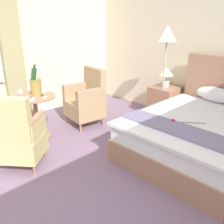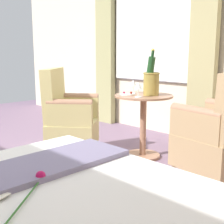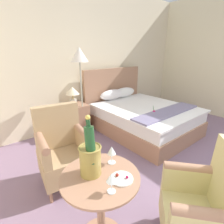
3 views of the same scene
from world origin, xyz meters
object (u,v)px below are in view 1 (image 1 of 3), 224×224
at_px(bed, 202,132).
at_px(champagne_bucket, 35,85).
at_px(armchair_by_window, 87,100).
at_px(wine_glass_near_edge, 44,90).
at_px(side_table_round, 36,113).
at_px(wine_glass_near_bucket, 20,91).
at_px(armchair_facing_bed, 17,136).
at_px(bedside_lamp, 166,74).
at_px(floor_lamp_brass, 167,43).
at_px(nightstand, 164,102).
at_px(snack_plate, 29,99).

xyz_separation_m(bed, champagne_bucket, (-2.12, -1.35, 0.54)).
bearing_deg(armchair_by_window, wine_glass_near_edge, -84.12).
xyz_separation_m(bed, side_table_round, (-2.08, -1.41, 0.10)).
distance_m(wine_glass_near_bucket, armchair_facing_bed, 0.83).
xyz_separation_m(bedside_lamp, side_table_round, (-0.90, -2.20, -0.43)).
height_order(bedside_lamp, champagne_bucket, champagne_bucket).
relative_size(side_table_round, armchair_by_window, 0.70).
relative_size(wine_glass_near_edge, armchair_by_window, 0.16).
relative_size(floor_lamp_brass, armchair_facing_bed, 1.72).
bearing_deg(floor_lamp_brass, nightstand, 113.76).
xyz_separation_m(bedside_lamp, snack_plate, (-0.79, -2.34, -0.15)).
distance_m(floor_lamp_brass, wine_glass_near_bucket, 2.49).
xyz_separation_m(nightstand, wine_glass_near_bucket, (-0.94, -2.39, 0.52)).
bearing_deg(floor_lamp_brass, armchair_by_window, -130.50).
distance_m(champagne_bucket, wine_glass_near_bucket, 0.26).
bearing_deg(side_table_round, champagne_bucket, 122.92).
height_order(bed, snack_plate, bed).
relative_size(wine_glass_near_bucket, armchair_by_window, 0.15).
xyz_separation_m(bed, armchair_facing_bed, (-1.49, -2.00, 0.11)).
height_order(bed, wine_glass_near_bucket, bed).
xyz_separation_m(nightstand, armchair_by_window, (-0.81, -1.26, 0.15)).
relative_size(side_table_round, wine_glass_near_edge, 4.34).
bearing_deg(armchair_by_window, champagne_bucket, -98.57).
height_order(snack_plate, armchair_facing_bed, armchair_facing_bed).
height_order(wine_glass_near_bucket, armchair_by_window, armchair_by_window).
bearing_deg(armchair_by_window, bed, 13.16).
distance_m(bed, bedside_lamp, 1.52).
bearing_deg(nightstand, armchair_by_window, -122.82).
height_order(floor_lamp_brass, champagne_bucket, floor_lamp_brass).
bearing_deg(floor_lamp_brass, armchair_facing_bed, -98.83).
bearing_deg(floor_lamp_brass, snack_plate, -112.41).
distance_m(nightstand, armchair_by_window, 1.50).
height_order(bed, side_table_round, bed).
bearing_deg(bedside_lamp, wine_glass_near_edge, -108.69).
height_order(floor_lamp_brass, wine_glass_near_edge, floor_lamp_brass).
relative_size(wine_glass_near_bucket, snack_plate, 0.88).
relative_size(nightstand, armchair_facing_bed, 0.61).
distance_m(snack_plate, armchair_facing_bed, 0.71).
bearing_deg(snack_plate, nightstand, 71.30).
bearing_deg(wine_glass_near_edge, champagne_bucket, -177.58).
relative_size(wine_glass_near_edge, snack_plate, 0.93).
xyz_separation_m(side_table_round, armchair_by_window, (0.09, 0.95, 0.02)).
bearing_deg(armchair_by_window, side_table_round, -95.45).
relative_size(side_table_round, snack_plate, 4.02).
relative_size(nightstand, armchair_by_window, 0.60).
xyz_separation_m(floor_lamp_brass, champagne_bucket, (-1.03, -1.94, -0.57)).
xyz_separation_m(wine_glass_near_bucket, snack_plate, (0.14, 0.05, -0.11)).
relative_size(champagne_bucket, armchair_by_window, 0.50).
distance_m(nightstand, wine_glass_near_bucket, 2.62).
xyz_separation_m(champagne_bucket, armchair_facing_bed, (0.63, -0.65, -0.43)).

